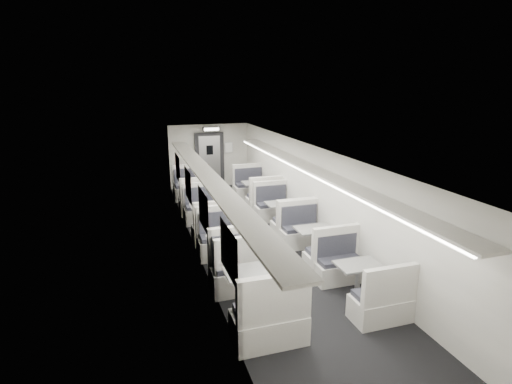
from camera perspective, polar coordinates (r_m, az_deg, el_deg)
room at (r=9.66m, az=0.16°, el=-0.90°), size 3.24×12.24×2.64m
booth_left_a at (r=13.13m, az=-8.92°, el=-0.31°), size 1.10×2.23×1.19m
booth_left_b at (r=10.84m, az=-6.92°, el=-3.72°), size 1.05×2.14×1.14m
booth_left_c at (r=8.59m, az=-3.79°, el=-8.83°), size 1.09×2.20×1.18m
booth_left_d at (r=7.14m, az=-0.47°, el=-13.97°), size 1.14×2.32×1.24m
booth_right_a at (r=13.10m, az=0.07°, el=-0.16°), size 1.09×2.21×1.18m
booth_right_b at (r=11.03m, az=3.71°, el=-3.33°), size 1.04×2.10×1.13m
booth_right_c at (r=9.27m, az=8.32°, el=-7.20°), size 1.04×2.10×1.13m
booth_right_d at (r=7.82m, az=14.31°, el=-12.17°), size 0.99×2.01×1.07m
passenger at (r=12.35m, az=-7.03°, el=0.53°), size 0.66×0.56×1.53m
window_a at (r=12.57m, az=-11.10°, el=3.36°), size 0.02×1.18×0.84m
window_b at (r=10.44m, az=-9.67°, el=0.97°), size 0.02×1.18×0.84m
window_c at (r=8.35m, az=-7.51°, el=-2.62°), size 0.02×1.18×0.84m
window_d at (r=6.33m, az=-3.92°, el=-8.54°), size 0.02×1.18×0.84m
luggage_rack_left at (r=8.90m, az=-6.90°, el=2.33°), size 0.46×10.40×0.09m
luggage_rack_right at (r=9.66m, az=7.77°, el=3.33°), size 0.46×10.40×0.09m
vestibule_door at (r=15.30m, az=-6.63°, el=4.50°), size 1.10×0.13×2.10m
exit_sign at (r=14.64m, az=-6.40°, el=8.92°), size 0.62×0.12×0.16m
wall_notice at (r=15.37m, az=-3.91°, el=6.35°), size 0.32×0.02×0.40m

